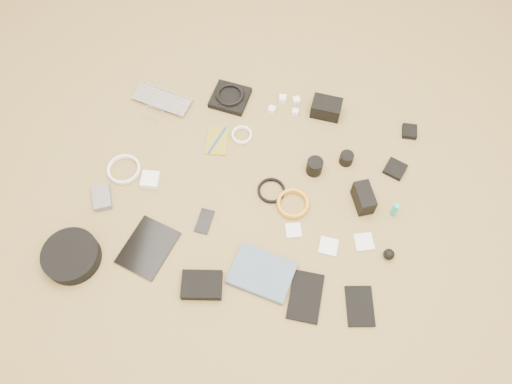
# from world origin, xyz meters

# --- Properties ---
(laptop) EXTENTS (0.32, 0.26, 0.02)m
(laptop) POSITION_xyz_m (-0.48, 0.40, 0.01)
(laptop) COLOR #BABABF
(laptop) RESTS_ON ground
(headphone_pouch) EXTENTS (0.20, 0.19, 0.03)m
(headphone_pouch) POSITION_xyz_m (-0.15, 0.49, 0.01)
(headphone_pouch) COLOR black
(headphone_pouch) RESTS_ON ground
(headphones) EXTENTS (0.14, 0.14, 0.02)m
(headphones) POSITION_xyz_m (-0.15, 0.49, 0.04)
(headphones) COLOR black
(headphones) RESTS_ON headphone_pouch
(charger_a) EXTENTS (0.04, 0.04, 0.03)m
(charger_a) POSITION_xyz_m (0.06, 0.45, 0.01)
(charger_a) COLOR white
(charger_a) RESTS_ON ground
(charger_b) EXTENTS (0.03, 0.03, 0.03)m
(charger_b) POSITION_xyz_m (0.10, 0.52, 0.02)
(charger_b) COLOR white
(charger_b) RESTS_ON ground
(charger_c) EXTENTS (0.04, 0.04, 0.03)m
(charger_c) POSITION_xyz_m (0.17, 0.52, 0.02)
(charger_c) COLOR white
(charger_c) RESTS_ON ground
(charger_d) EXTENTS (0.03, 0.03, 0.03)m
(charger_d) POSITION_xyz_m (0.17, 0.45, 0.01)
(charger_d) COLOR white
(charger_d) RESTS_ON ground
(dslr_camera) EXTENTS (0.15, 0.11, 0.08)m
(dslr_camera) POSITION_xyz_m (0.31, 0.47, 0.04)
(dslr_camera) COLOR black
(dslr_camera) RESTS_ON ground
(lens_pouch) EXTENTS (0.06, 0.07, 0.03)m
(lens_pouch) POSITION_xyz_m (0.70, 0.42, 0.01)
(lens_pouch) COLOR black
(lens_pouch) RESTS_ON ground
(notebook_olive) EXTENTS (0.10, 0.15, 0.01)m
(notebook_olive) POSITION_xyz_m (-0.17, 0.24, 0.00)
(notebook_olive) COLOR olive
(notebook_olive) RESTS_ON ground
(pen_blue) EXTENTS (0.06, 0.15, 0.01)m
(pen_blue) POSITION_xyz_m (-0.17, 0.24, 0.01)
(pen_blue) COLOR #1540AD
(pen_blue) RESTS_ON notebook_olive
(cable_white_a) EXTENTS (0.10, 0.10, 0.01)m
(cable_white_a) POSITION_xyz_m (-0.06, 0.29, 0.01)
(cable_white_a) COLOR white
(cable_white_a) RESTS_ON ground
(lens_a) EXTENTS (0.08, 0.08, 0.08)m
(lens_a) POSITION_xyz_m (0.28, 0.15, 0.04)
(lens_a) COLOR black
(lens_a) RESTS_ON ground
(lens_b) EXTENTS (0.07, 0.07, 0.06)m
(lens_b) POSITION_xyz_m (0.42, 0.22, 0.03)
(lens_b) COLOR black
(lens_b) RESTS_ON ground
(card_reader) EXTENTS (0.11, 0.11, 0.02)m
(card_reader) POSITION_xyz_m (0.64, 0.21, 0.01)
(card_reader) COLOR black
(card_reader) RESTS_ON ground
(power_brick) EXTENTS (0.08, 0.08, 0.03)m
(power_brick) POSITION_xyz_m (-0.42, -0.00, 0.02)
(power_brick) COLOR white
(power_brick) RESTS_ON ground
(cable_white_b) EXTENTS (0.15, 0.15, 0.01)m
(cable_white_b) POSITION_xyz_m (-0.55, 0.03, 0.01)
(cable_white_b) COLOR white
(cable_white_b) RESTS_ON ground
(cable_black) EXTENTS (0.14, 0.14, 0.01)m
(cable_black) POSITION_xyz_m (0.11, 0.02, 0.01)
(cable_black) COLOR black
(cable_black) RESTS_ON ground
(cable_yellow) EXTENTS (0.18, 0.18, 0.02)m
(cable_yellow) POSITION_xyz_m (0.21, -0.03, 0.01)
(cable_yellow) COLOR orange
(cable_yellow) RESTS_ON ground
(flash) EXTENTS (0.11, 0.14, 0.09)m
(flash) POSITION_xyz_m (0.50, 0.02, 0.05)
(flash) COLOR black
(flash) RESTS_ON ground
(lens_cleaner) EXTENTS (0.02, 0.02, 0.08)m
(lens_cleaner) POSITION_xyz_m (0.63, -0.01, 0.04)
(lens_cleaner) COLOR #1BA5B2
(lens_cleaner) RESTS_ON ground
(battery_charger) EXTENTS (0.11, 0.13, 0.03)m
(battery_charger) POSITION_xyz_m (-0.61, -0.12, 0.02)
(battery_charger) COLOR slate
(battery_charger) RESTS_ON ground
(tablet) EXTENTS (0.25, 0.28, 0.01)m
(tablet) POSITION_xyz_m (-0.36, -0.31, 0.01)
(tablet) COLOR black
(tablet) RESTS_ON ground
(phone) EXTENTS (0.07, 0.12, 0.01)m
(phone) POSITION_xyz_m (-0.15, -0.16, 0.00)
(phone) COLOR black
(phone) RESTS_ON ground
(filter_case_left) EXTENTS (0.08, 0.08, 0.01)m
(filter_case_left) POSITION_xyz_m (0.22, -0.15, 0.00)
(filter_case_left) COLOR silver
(filter_case_left) RESTS_ON ground
(filter_case_mid) EXTENTS (0.08, 0.08, 0.01)m
(filter_case_mid) POSITION_xyz_m (0.37, -0.20, 0.01)
(filter_case_mid) COLOR silver
(filter_case_mid) RESTS_ON ground
(filter_case_right) EXTENTS (0.09, 0.09, 0.01)m
(filter_case_right) POSITION_xyz_m (0.52, -0.16, 0.01)
(filter_case_right) COLOR silver
(filter_case_right) RESTS_ON ground
(air_blower) EXTENTS (0.05, 0.05, 0.05)m
(air_blower) POSITION_xyz_m (0.62, -0.21, 0.02)
(air_blower) COLOR black
(air_blower) RESTS_ON ground
(headphone_case) EXTENTS (0.24, 0.24, 0.06)m
(headphone_case) POSITION_xyz_m (-0.65, -0.40, 0.03)
(headphone_case) COLOR black
(headphone_case) RESTS_ON ground
(drive_case) EXTENTS (0.17, 0.13, 0.04)m
(drive_case) POSITION_xyz_m (-0.11, -0.44, 0.02)
(drive_case) COLOR black
(drive_case) RESTS_ON ground
(paperback) EXTENTS (0.28, 0.23, 0.02)m
(paperback) POSITION_xyz_m (0.10, -0.44, 0.01)
(paperback) COLOR #42586F
(paperback) RESTS_ON ground
(notebook_black_a) EXTENTS (0.14, 0.21, 0.01)m
(notebook_black_a) POSITION_xyz_m (0.30, -0.42, 0.01)
(notebook_black_a) COLOR black
(notebook_black_a) RESTS_ON ground
(notebook_black_b) EXTENTS (0.13, 0.17, 0.01)m
(notebook_black_b) POSITION_xyz_m (0.51, -0.43, 0.01)
(notebook_black_b) COLOR black
(notebook_black_b) RESTS_ON ground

